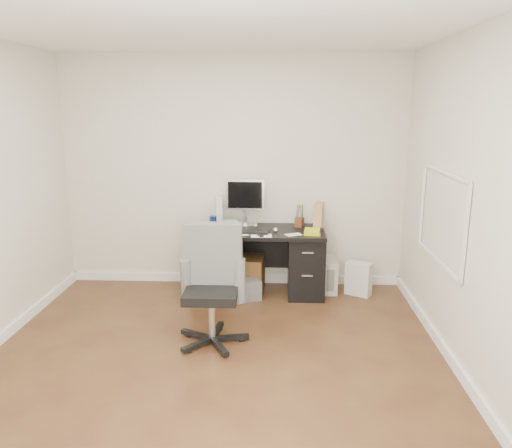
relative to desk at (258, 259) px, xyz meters
The scene contains 18 objects.
ground 1.73m from the desk, 100.29° to the right, with size 4.00×4.00×0.00m, color #402014.
room_shell 2.07m from the desk, 99.37° to the right, with size 4.02×4.02×2.71m.
desk is the anchor object (origin of this frame).
loose_papers 0.41m from the desk, 165.47° to the right, with size 1.10×0.60×0.00m, color white, non-canonical shape.
lcd_monitor 0.67m from the desk, 130.58° to the left, with size 0.44×0.25×0.56m, color silver, non-canonical shape.
keyboard 0.40m from the desk, 122.56° to the right, with size 0.44×0.15×0.02m, color black.
computer_mouse 0.45m from the desk, 32.07° to the right, with size 0.06×0.06×0.06m, color silver.
travel_mug 0.67m from the desk, 165.70° to the right, with size 0.08×0.08×0.18m, color navy.
white_binder 0.74m from the desk, 152.42° to the left, with size 0.14×0.30×0.34m, color silver.
magazine_file 0.85m from the desk, ahead, with size 0.12×0.25×0.29m, color #977949.
pen_cup 0.69m from the desk, 19.13° to the left, with size 0.11×0.11×0.26m, color #572B18, non-canonical shape.
yellow_book 0.73m from the desk, 13.01° to the right, with size 0.18×0.23×0.04m, color yellow.
paper_remote 0.45m from the desk, 79.19° to the right, with size 0.22×0.18×0.02m, color white, non-canonical shape.
office_chair 1.34m from the desk, 105.69° to the right, with size 0.61×0.61×1.08m, color #555755, non-canonical shape.
pc_tower 0.85m from the desk, ahead, with size 0.17×0.39×0.39m, color #B7B2A5.
shopping_bag 1.17m from the desk, ahead, with size 0.28×0.20×0.38m, color silver.
wicker_basket 0.26m from the desk, 143.37° to the left, with size 0.39×0.39×0.39m, color #493316.
desk_printer 0.39m from the desk, 132.22° to the right, with size 0.38×0.31×0.22m, color #5C5B60.
Camera 1 is at (0.53, -3.80, 2.12)m, focal length 35.00 mm.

